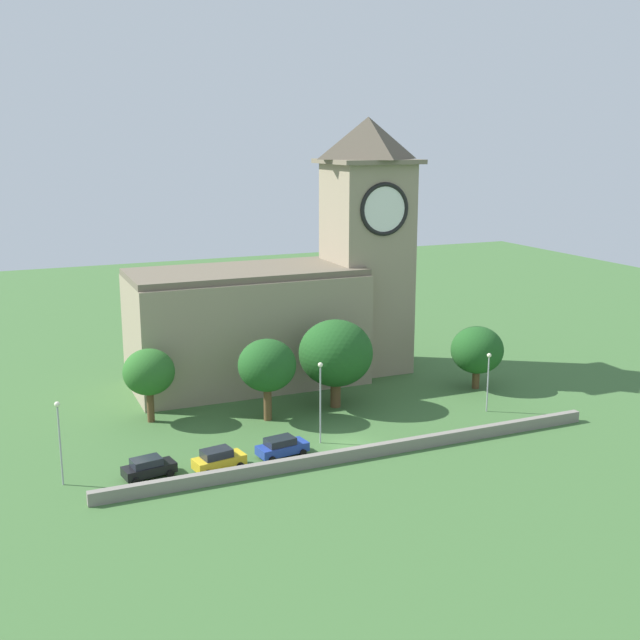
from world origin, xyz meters
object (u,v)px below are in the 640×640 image
streetlamp_central (488,372)px  tree_riverside_east (477,350)px  car_yellow (219,460)px  car_blue (282,447)px  streetlamp_west_end (59,430)px  streetlamp_west_mid (320,390)px  church (290,296)px  tree_churchyard (267,366)px  tree_by_tower (149,372)px  tree_riverside_west (336,353)px  car_black (148,467)px

streetlamp_central → tree_riverside_east: bearing=64.0°
car_yellow → car_blue: (5.85, 0.75, -0.08)m
streetlamp_west_end → streetlamp_west_mid: 22.26m
car_yellow → streetlamp_west_mid: size_ratio=0.60×
church → streetlamp_west_end: bearing=-143.5°
streetlamp_central → tree_churchyard: tree_churchyard is taller
tree_churchyard → tree_by_tower: size_ratio=1.12×
car_blue → streetlamp_central: 23.38m
streetlamp_central → tree_churchyard: bearing=163.1°
tree_by_tower → tree_riverside_west: size_ratio=0.80×
streetlamp_central → tree_by_tower: size_ratio=0.84×
car_blue → streetlamp_west_end: bearing=175.4°
car_black → tree_churchyard: tree_churchyard is taller
car_yellow → streetlamp_west_mid: bearing=12.5°
car_yellow → tree_riverside_west: (15.50, 10.75, 4.71)m
car_black → tree_riverside_east: 39.08m
streetlamp_central → tree_riverside_west: 15.33m
car_black → streetlamp_west_mid: streetlamp_west_mid is taller
car_yellow → tree_by_tower: bearing=101.3°
church → tree_riverside_east: church is taller
car_blue → tree_riverside_west: 14.70m
car_black → tree_churchyard: 16.73m
church → car_blue: (-9.27, -21.59, -8.59)m
church → tree_churchyard: (-7.32, -12.55, -3.95)m
streetlamp_west_mid → tree_riverside_west: tree_riverside_west is taller
tree_riverside_west → streetlamp_central: bearing=-28.9°
streetlamp_west_end → streetlamp_central: (40.98, 1.21, -0.50)m
car_black → tree_churchyard: bearing=33.5°
church → tree_by_tower: (-17.88, -8.52, -4.48)m
car_black → car_yellow: (5.60, -0.92, 0.10)m
streetlamp_central → tree_churchyard: 22.04m
car_black → car_yellow: 5.67m
car_yellow → streetlamp_central: bearing=6.7°
streetlamp_central → tree_riverside_west: tree_riverside_west is taller
car_blue → tree_by_tower: bearing=123.4°
streetlamp_west_mid → tree_by_tower: size_ratio=1.04×
tree_churchyard → tree_riverside_east: (24.39, 0.46, -1.17)m
church → streetlamp_central: size_ratio=5.34×
streetlamp_west_mid → tree_churchyard: (-2.33, 7.54, 0.52)m
streetlamp_west_mid → tree_churchyard: tree_churchyard is taller
streetlamp_west_mid → tree_by_tower: (-12.88, 11.58, -0.01)m
tree_riverside_west → tree_riverside_east: bearing=-1.7°
tree_riverside_east → tree_riverside_west: tree_riverside_west is taller
streetlamp_west_mid → streetlamp_central: streetlamp_west_mid is taller
car_yellow → streetlamp_central: size_ratio=0.74×
car_yellow → streetlamp_west_mid: (10.13, 2.25, 4.03)m
streetlamp_central → tree_churchyard: size_ratio=0.75×
car_blue → tree_riverside_east: 28.22m
streetlamp_west_mid → tree_riverside_west: (5.36, 8.51, 0.67)m
car_blue → tree_riverside_west: (9.64, 10.00, 4.79)m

